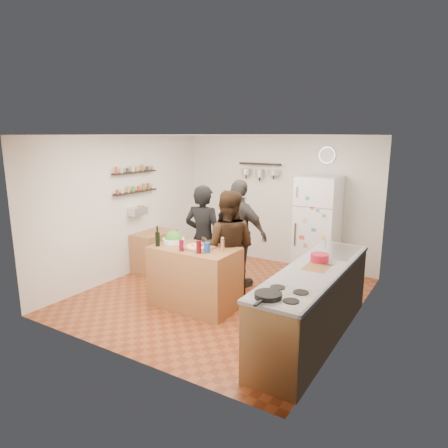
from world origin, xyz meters
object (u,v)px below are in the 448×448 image
Objects in this scene: wall_clock at (327,155)px; counter_run at (313,305)px; person_left at (203,239)px; person_back at (239,234)px; salad_bowl at (174,240)px; fridge at (318,227)px; skillet at (268,295)px; side_table at (154,251)px; person_center at (228,247)px; wine_bottle at (158,239)px; prep_island at (195,277)px; pepper_mill at (223,246)px; salt_canister at (207,247)px; red_bowl at (320,258)px.

counter_run is at bearing -74.08° from wall_clock.
person_back is (0.40, 0.46, 0.03)m from person_left.
salad_bowl is 0.18× the size of fridge.
counter_run is 9.56× the size of skillet.
person_center is at bearing -14.73° from side_table.
prep_island is at bearing 23.75° from wine_bottle.
prep_island is at bearing -112.15° from wall_clock.
wine_bottle reaches higher than prep_island.
person_center is at bearing 154.94° from person_left.
wall_clock is at bearing 105.92° from counter_run.
skillet is at bearing -28.98° from salad_bowl.
pepper_mill is at bearing 113.99° from person_back.
prep_island is 1.89m from side_table.
side_table is at bearing 150.90° from salt_canister.
salad_bowl reaches higher than side_table.
salad_bowl is 0.13× the size of counter_run.
wine_bottle is at bearing -164.13° from pepper_mill.
fridge is at bearing 65.02° from prep_island.
fridge reaches higher than counter_run.
person_back reaches higher than person_center.
pepper_mill is at bearing 0.00° from salad_bowl.
salt_canister is at bearing -105.61° from wall_clock.
wine_bottle reaches higher than salad_bowl.
wall_clock reaches higher than fridge.
person_left reaches higher than pepper_mill.
person_back is 2.19m from wall_clock.
person_center is 2.13m from skillet.
skillet is (1.71, -1.13, 0.49)m from prep_island.
person_left is (0.25, 0.82, -0.14)m from wine_bottle.
side_table is at bearing -23.70° from person_left.
wall_clock reaches higher than wine_bottle.
pepper_mill is at bearing -169.84° from red_bowl.
person_left is 0.97× the size of fridge.
wall_clock is (1.48, 2.56, 1.21)m from salad_bowl.
prep_island is at bearing -173.66° from pepper_mill.
wall_clock is (1.32, 2.01, 1.28)m from person_left.
counter_run is (2.07, -0.62, -0.42)m from person_left.
counter_run is at bearing -0.51° from prep_island.
side_table is at bearing 168.88° from red_bowl.
red_bowl is (2.18, 0.24, 0.03)m from salad_bowl.
person_left is (-0.70, 0.55, -0.12)m from pepper_mill.
person_left is 7.47× the size of red_bowl.
person_center is 0.64m from person_back.
pepper_mill reaches higher than salt_canister.
salad_bowl is 2.29m from counter_run.
person_left is at bearing -128.08° from fridge.
red_bowl is at bearing 15.48° from salt_canister.
person_left reaches higher than counter_run.
counter_run is 1.46× the size of fridge.
side_table is (-1.37, 0.35, -0.51)m from person_left.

